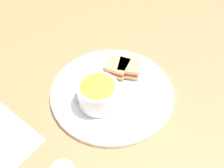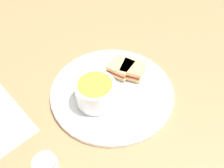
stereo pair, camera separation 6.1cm
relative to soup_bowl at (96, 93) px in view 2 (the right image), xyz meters
name	(u,v)px [view 2 (the right image)]	position (x,y,z in m)	size (l,w,h in m)	color
ground_plane	(112,92)	(0.06, 0.00, -0.05)	(2.40, 2.40, 0.00)	#9E754C
plate	(112,90)	(0.06, 0.00, -0.04)	(0.35, 0.35, 0.02)	white
soup_bowl	(96,93)	(0.00, 0.00, 0.00)	(0.11, 0.11, 0.07)	white
spoon	(78,90)	(-0.02, 0.06, -0.03)	(0.09, 0.09, 0.01)	silver
sandwich_half_near	(133,70)	(0.15, 0.00, -0.02)	(0.09, 0.09, 0.03)	tan
sandwich_half_far	(121,68)	(0.13, 0.03, -0.02)	(0.08, 0.08, 0.03)	tan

